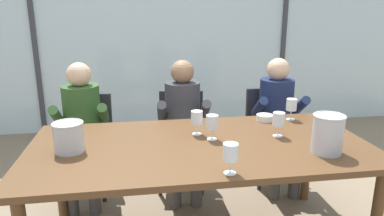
{
  "coord_description": "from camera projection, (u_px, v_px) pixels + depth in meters",
  "views": [
    {
      "loc": [
        -0.4,
        -2.18,
        1.64
      ],
      "look_at": [
        0.0,
        0.35,
        0.92
      ],
      "focal_mm": 33.05,
      "sensor_mm": 36.0,
      "label": 1
    }
  ],
  "objects": [
    {
      "name": "person_navy_polo",
      "position": [
        278.0,
        114.0,
        3.31
      ],
      "size": [
        0.49,
        0.63,
        1.2
      ],
      "rotation": [
        0.0,
        0.0,
        -0.09
      ],
      "color": "#192347",
      "rests_on": "ground"
    },
    {
      "name": "window_mullion_right",
      "position": [
        284.0,
        34.0,
        5.0
      ],
      "size": [
        0.06,
        0.06,
        2.6
      ],
      "primitive_type": "cube",
      "color": "#38383D",
      "rests_on": "ground"
    },
    {
      "name": "tasting_bowl",
      "position": [
        265.0,
        118.0,
        2.84
      ],
      "size": [
        0.13,
        0.13,
        0.05
      ],
      "primitive_type": "cylinder",
      "color": "silver",
      "rests_on": "dining_table"
    },
    {
      "name": "wine_glass_by_right_taster",
      "position": [
        291.0,
        106.0,
        2.85
      ],
      "size": [
        0.08,
        0.08,
        0.17
      ],
      "color": "silver",
      "rests_on": "dining_table"
    },
    {
      "name": "dining_table",
      "position": [
        200.0,
        153.0,
        2.39
      ],
      "size": [
        2.26,
        1.11,
        0.77
      ],
      "color": "brown",
      "rests_on": "ground"
    },
    {
      "name": "ground",
      "position": [
        182.0,
        179.0,
        3.53
      ],
      "size": [
        14.0,
        14.0,
        0.0
      ],
      "primitive_type": "plane",
      "color": "#847056"
    },
    {
      "name": "wine_glass_spare_empty",
      "position": [
        212.0,
        123.0,
        2.41
      ],
      "size": [
        0.08,
        0.08,
        0.17
      ],
      "color": "silver",
      "rests_on": "dining_table"
    },
    {
      "name": "window_glass_panel",
      "position": [
        165.0,
        35.0,
        4.77
      ],
      "size": [
        7.46,
        0.03,
        2.6
      ],
      "primitive_type": "cube",
      "color": "silver",
      "rests_on": "ground"
    },
    {
      "name": "person_olive_shirt",
      "position": [
        82.0,
        123.0,
        3.04
      ],
      "size": [
        0.47,
        0.62,
        1.2
      ],
      "rotation": [
        0.0,
        0.0,
        0.04
      ],
      "color": "#2D5123",
      "rests_on": "ground"
    },
    {
      "name": "ice_bucket_primary",
      "position": [
        69.0,
        137.0,
        2.21
      ],
      "size": [
        0.19,
        0.19,
        0.19
      ],
      "color": "#B7B7BC",
      "rests_on": "dining_table"
    },
    {
      "name": "window_mullion_left",
      "position": [
        34.0,
        37.0,
        4.5
      ],
      "size": [
        0.06,
        0.06,
        2.6
      ],
      "primitive_type": "cube",
      "color": "#38383D",
      "rests_on": "ground"
    },
    {
      "name": "wine_glass_center_pour",
      "position": [
        197.0,
        118.0,
        2.51
      ],
      "size": [
        0.08,
        0.08,
        0.17
      ],
      "color": "silver",
      "rests_on": "dining_table"
    },
    {
      "name": "wine_glass_near_bucket",
      "position": [
        279.0,
        120.0,
        2.47
      ],
      "size": [
        0.08,
        0.08,
        0.17
      ],
      "color": "silver",
      "rests_on": "dining_table"
    },
    {
      "name": "wine_glass_by_left_taster",
      "position": [
        230.0,
        153.0,
        1.9
      ],
      "size": [
        0.08,
        0.08,
        0.17
      ],
      "color": "silver",
      "rests_on": "dining_table"
    },
    {
      "name": "ice_bucket_secondary",
      "position": [
        328.0,
        133.0,
        2.18
      ],
      "size": [
        0.2,
        0.2,
        0.25
      ],
      "color": "#B7B7BC",
      "rests_on": "dining_table"
    },
    {
      "name": "person_charcoal_jacket",
      "position": [
        183.0,
        118.0,
        3.18
      ],
      "size": [
        0.48,
        0.63,
        1.2
      ],
      "rotation": [
        0.0,
        0.0,
        -0.07
      ],
      "color": "#38383D",
      "rests_on": "ground"
    },
    {
      "name": "chair_center",
      "position": [
        269.0,
        127.0,
        3.49
      ],
      "size": [
        0.45,
        0.45,
        0.88
      ],
      "rotation": [
        0.0,
        0.0,
        0.03
      ],
      "color": "#232328",
      "rests_on": "ground"
    },
    {
      "name": "chair_left_of_center",
      "position": [
        181.0,
        131.0,
        3.37
      ],
      "size": [
        0.5,
        0.5,
        0.88
      ],
      "rotation": [
        0.0,
        0.0,
        -0.15
      ],
      "color": "#232328",
      "rests_on": "ground"
    },
    {
      "name": "hillside_vineyard",
      "position": [
        153.0,
        47.0,
        8.22
      ],
      "size": [
        13.46,
        2.4,
        1.58
      ],
      "primitive_type": "cube",
      "color": "#386633",
      "rests_on": "ground"
    },
    {
      "name": "chair_near_curtain",
      "position": [
        88.0,
        135.0,
        3.26
      ],
      "size": [
        0.5,
        0.5,
        0.88
      ],
      "rotation": [
        0.0,
        0.0,
        -0.15
      ],
      "color": "#232328",
      "rests_on": "ground"
    }
  ]
}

